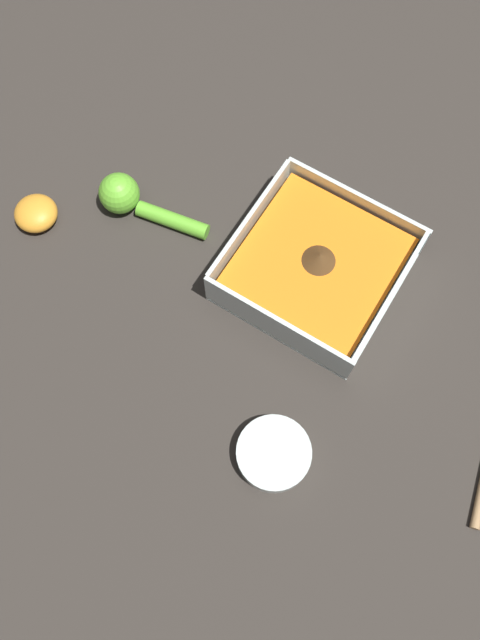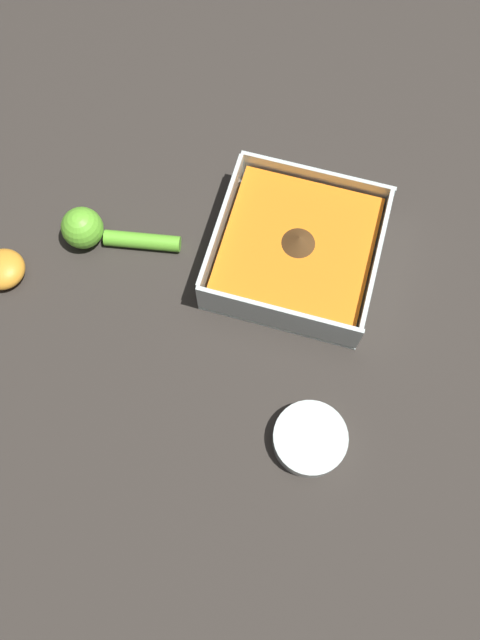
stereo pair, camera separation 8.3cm
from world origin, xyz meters
TOP-DOWN VIEW (x-y plane):
  - ground_plane at (0.00, 0.00)m, footprint 4.00×4.00m
  - square_dish at (-0.00, 0.04)m, footprint 0.22×0.22m
  - spice_bowl at (0.08, -0.21)m, footprint 0.10×0.10m
  - lemon_squeezer at (-0.28, -0.01)m, footprint 0.17×0.07m
  - lemon_half at (-0.39, -0.10)m, footprint 0.06×0.06m

SIDE VIEW (x-z plane):
  - ground_plane at x=0.00m, z-range 0.00..0.00m
  - spice_bowl at x=0.08m, z-range 0.00..0.03m
  - lemon_half at x=-0.39m, z-range 0.00..0.03m
  - lemon_squeezer at x=-0.28m, z-range 0.00..0.06m
  - square_dish at x=0.00m, z-range -0.01..0.06m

